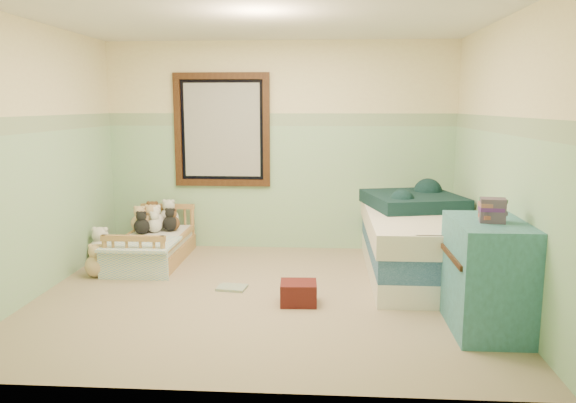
# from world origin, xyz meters

# --- Properties ---
(floor) EXTENTS (4.20, 3.60, 0.02)m
(floor) POSITION_xyz_m (0.00, 0.00, -0.01)
(floor) COLOR #846E56
(floor) RESTS_ON ground
(ceiling) EXTENTS (4.20, 3.60, 0.02)m
(ceiling) POSITION_xyz_m (0.00, 0.00, 2.51)
(ceiling) COLOR silver
(ceiling) RESTS_ON wall_back
(wall_back) EXTENTS (4.20, 0.04, 2.50)m
(wall_back) POSITION_xyz_m (0.00, 1.80, 1.25)
(wall_back) COLOR beige
(wall_back) RESTS_ON floor
(wall_front) EXTENTS (4.20, 0.04, 2.50)m
(wall_front) POSITION_xyz_m (0.00, -1.80, 1.25)
(wall_front) COLOR beige
(wall_front) RESTS_ON floor
(wall_left) EXTENTS (0.04, 3.60, 2.50)m
(wall_left) POSITION_xyz_m (-2.10, 0.00, 1.25)
(wall_left) COLOR beige
(wall_left) RESTS_ON floor
(wall_right) EXTENTS (0.04, 3.60, 2.50)m
(wall_right) POSITION_xyz_m (2.10, 0.00, 1.25)
(wall_right) COLOR beige
(wall_right) RESTS_ON floor
(wainscot_mint) EXTENTS (4.20, 0.01, 1.50)m
(wainscot_mint) POSITION_xyz_m (0.00, 1.79, 0.75)
(wainscot_mint) COLOR #96BD99
(wainscot_mint) RESTS_ON floor
(border_strip) EXTENTS (4.20, 0.01, 0.15)m
(border_strip) POSITION_xyz_m (0.00, 1.79, 1.57)
(border_strip) COLOR #3F7548
(border_strip) RESTS_ON wall_back
(window_frame) EXTENTS (1.16, 0.06, 1.36)m
(window_frame) POSITION_xyz_m (-0.70, 1.76, 1.45)
(window_frame) COLOR black
(window_frame) RESTS_ON wall_back
(window_blinds) EXTENTS (0.92, 0.01, 1.12)m
(window_blinds) POSITION_xyz_m (-0.70, 1.77, 1.45)
(window_blinds) COLOR beige
(window_blinds) RESTS_ON window_frame
(toddler_bed_frame) EXTENTS (0.66, 1.33, 0.17)m
(toddler_bed_frame) POSITION_xyz_m (-1.38, 1.05, 0.09)
(toddler_bed_frame) COLOR #9F723A
(toddler_bed_frame) RESTS_ON floor
(toddler_mattress) EXTENTS (0.61, 1.27, 0.12)m
(toddler_mattress) POSITION_xyz_m (-1.38, 1.05, 0.23)
(toddler_mattress) COLOR silver
(toddler_mattress) RESTS_ON toddler_bed_frame
(patchwork_quilt) EXTENTS (0.72, 0.66, 0.03)m
(patchwork_quilt) POSITION_xyz_m (-1.38, 0.64, 0.31)
(patchwork_quilt) COLOR #70A9D8
(patchwork_quilt) RESTS_ON toddler_mattress
(plush_bed_brown) EXTENTS (0.21, 0.21, 0.21)m
(plush_bed_brown) POSITION_xyz_m (-1.53, 1.55, 0.40)
(plush_bed_brown) COLOR brown
(plush_bed_brown) RESTS_ON toddler_mattress
(plush_bed_white) EXTENTS (0.23, 0.23, 0.23)m
(plush_bed_white) POSITION_xyz_m (-1.33, 1.55, 0.41)
(plush_bed_white) COLOR silver
(plush_bed_white) RESTS_ON toddler_mattress
(plush_bed_tan) EXTENTS (0.21, 0.21, 0.21)m
(plush_bed_tan) POSITION_xyz_m (-1.48, 1.33, 0.40)
(plush_bed_tan) COLOR tan
(plush_bed_tan) RESTS_ON toddler_mattress
(plush_bed_dark) EXTENTS (0.19, 0.19, 0.19)m
(plush_bed_dark) POSITION_xyz_m (-1.25, 1.33, 0.38)
(plush_bed_dark) COLOR black
(plush_bed_dark) RESTS_ON toddler_mattress
(plush_floor_cream) EXTENTS (0.28, 0.28, 0.28)m
(plush_floor_cream) POSITION_xyz_m (-1.95, 0.97, 0.14)
(plush_floor_cream) COLOR white
(plush_floor_cream) RESTS_ON floor
(plush_floor_tan) EXTENTS (0.23, 0.23, 0.23)m
(plush_floor_tan) POSITION_xyz_m (-1.79, 0.44, 0.12)
(plush_floor_tan) COLOR tan
(plush_floor_tan) RESTS_ON floor
(twin_bed_frame) EXTENTS (1.08, 2.15, 0.22)m
(twin_bed_frame) POSITION_xyz_m (1.55, 0.76, 0.11)
(twin_bed_frame) COLOR white
(twin_bed_frame) RESTS_ON floor
(twin_boxspring) EXTENTS (1.08, 2.15, 0.22)m
(twin_boxspring) POSITION_xyz_m (1.55, 0.76, 0.33)
(twin_boxspring) COLOR navy
(twin_boxspring) RESTS_ON twin_bed_frame
(twin_mattress) EXTENTS (1.12, 2.20, 0.22)m
(twin_mattress) POSITION_xyz_m (1.55, 0.76, 0.55)
(twin_mattress) COLOR silver
(twin_mattress) RESTS_ON twin_boxspring
(teal_blanket) EXTENTS (1.12, 1.16, 0.14)m
(teal_blanket) POSITION_xyz_m (1.50, 1.06, 0.73)
(teal_blanket) COLOR black
(teal_blanket) RESTS_ON twin_mattress
(dresser) EXTENTS (0.54, 0.87, 0.87)m
(dresser) POSITION_xyz_m (1.82, -0.67, 0.43)
(dresser) COLOR #305F66
(dresser) RESTS_ON floor
(book_stack) EXTENTS (0.21, 0.17, 0.18)m
(book_stack) POSITION_xyz_m (1.82, -0.72, 0.96)
(book_stack) COLOR brown
(book_stack) RESTS_ON dresser
(red_pillow) EXTENTS (0.33, 0.29, 0.20)m
(red_pillow) POSITION_xyz_m (0.33, -0.21, 0.10)
(red_pillow) COLOR maroon
(red_pillow) RESTS_ON floor
(floor_book) EXTENTS (0.30, 0.24, 0.03)m
(floor_book) POSITION_xyz_m (-0.33, 0.15, 0.01)
(floor_book) COLOR gold
(floor_book) RESTS_ON floor
(extra_plush_0) EXTENTS (0.21, 0.21, 0.21)m
(extra_plush_0) POSITION_xyz_m (-1.44, 1.35, 0.39)
(extra_plush_0) COLOR white
(extra_plush_0) RESTS_ON toddler_mattress
(extra_plush_1) EXTENTS (0.18, 0.18, 0.18)m
(extra_plush_1) POSITION_xyz_m (-1.53, 1.15, 0.38)
(extra_plush_1) COLOR black
(extra_plush_1) RESTS_ON toddler_mattress
(extra_plush_2) EXTENTS (0.21, 0.21, 0.21)m
(extra_plush_2) POSITION_xyz_m (-1.59, 1.27, 0.39)
(extra_plush_2) COLOR tan
(extra_plush_2) RESTS_ON toddler_mattress
(extra_plush_3) EXTENTS (0.19, 0.19, 0.19)m
(extra_plush_3) POSITION_xyz_m (-1.58, 1.30, 0.39)
(extra_plush_3) COLOR brown
(extra_plush_3) RESTS_ON toddler_mattress
(extra_plush_4) EXTENTS (0.18, 0.18, 0.18)m
(extra_plush_4) POSITION_xyz_m (-1.23, 1.35, 0.38)
(extra_plush_4) COLOR brown
(extra_plush_4) RESTS_ON toddler_mattress
(extra_plush_5) EXTENTS (0.17, 0.17, 0.17)m
(extra_plush_5) POSITION_xyz_m (-1.41, 1.24, 0.37)
(extra_plush_5) COLOR silver
(extra_plush_5) RESTS_ON toddler_mattress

